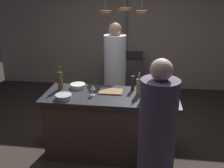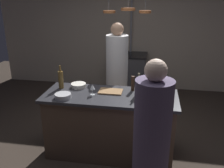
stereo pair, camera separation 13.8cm
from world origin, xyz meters
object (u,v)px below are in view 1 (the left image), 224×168
object	(u,v)px
pepper_mill	(133,83)
wine_glass_by_chef	(93,88)
bar_stool_right	(153,160)
mixing_bowl_ceramic	(78,86)
mixing_bowl_steel	(63,97)
wine_bottle_green	(144,90)
wine_bottle_amber	(60,80)
chef	(115,78)
wine_glass_near_right_guest	(163,87)
stove_range	(125,73)
wine_bottle_red	(166,88)
cutting_board	(111,91)
wine_bottle_white	(139,86)
guest_right	(156,148)
mixing_bowl_blue	(147,89)

from	to	relation	value
pepper_mill	wine_glass_by_chef	size ratio (longest dim) A/B	1.44
bar_stool_right	mixing_bowl_ceramic	xyz separation A→B (m)	(-1.07, 0.82, 0.55)
mixing_bowl_steel	bar_stool_right	bearing A→B (deg)	-19.32
wine_bottle_green	bar_stool_right	bearing A→B (deg)	-76.70
wine_bottle_amber	mixing_bowl_ceramic	size ratio (longest dim) A/B	1.54
wine_bottle_amber	mixing_bowl_steel	size ratio (longest dim) A/B	1.57
chef	bar_stool_right	distance (m)	1.77
chef	wine_glass_near_right_guest	xyz separation A→B (m)	(0.75, -0.87, 0.20)
wine_bottle_green	stove_range	bearing A→B (deg)	99.97
pepper_mill	wine_glass_near_right_guest	xyz separation A→B (m)	(0.41, -0.11, 0.00)
wine_bottle_red	wine_glass_near_right_guest	distance (m)	0.10
stove_range	mixing_bowl_ceramic	xyz separation A→B (m)	(-0.50, -2.25, 0.48)
cutting_board	wine_glass_by_chef	distance (m)	0.28
pepper_mill	wine_bottle_red	bearing A→B (deg)	-25.10
wine_bottle_red	mixing_bowl_ceramic	xyz separation A→B (m)	(-1.22, 0.20, -0.10)
cutting_board	wine_bottle_white	distance (m)	0.40
chef	guest_right	distance (m)	2.04
stove_range	pepper_mill	world-z (taller)	pepper_mill
stove_range	wine_bottle_amber	distance (m)	2.50
chef	cutting_board	world-z (taller)	chef
cutting_board	pepper_mill	xyz separation A→B (m)	(0.29, 0.11, 0.10)
wine_bottle_red	wine_bottle_green	size ratio (longest dim) A/B	1.04
stove_range	bar_stool_right	size ratio (longest dim) A/B	1.31
wine_bottle_red	mixing_bowl_steel	world-z (taller)	wine_bottle_red
cutting_board	wine_bottle_green	bearing A→B (deg)	-21.82
wine_bottle_amber	mixing_bowl_ceramic	distance (m)	0.27
guest_right	wine_bottle_green	distance (m)	0.93
wine_bottle_red	mixing_bowl_ceramic	size ratio (longest dim) A/B	1.52
wine_bottle_amber	pepper_mill	bearing A→B (deg)	4.29
chef	guest_right	xyz separation A→B (m)	(0.63, -1.94, -0.04)
wine_bottle_red	wine_bottle_amber	size ratio (longest dim) A/B	0.99
pepper_mill	wine_bottle_green	bearing A→B (deg)	-61.07
mixing_bowl_blue	wine_bottle_green	bearing A→B (deg)	-98.14
mixing_bowl_ceramic	mixing_bowl_steel	bearing A→B (deg)	-100.95
guest_right	wine_glass_by_chef	bearing A→B (deg)	130.98
stove_range	wine_bottle_green	world-z (taller)	wine_bottle_green
pepper_mill	wine_bottle_red	world-z (taller)	wine_bottle_red
pepper_mill	chef	bearing A→B (deg)	114.02
wine_glass_by_chef	wine_glass_near_right_guest	size ratio (longest dim) A/B	1.00
wine_bottle_amber	wine_glass_near_right_guest	xyz separation A→B (m)	(1.43, -0.03, -0.03)
wine_bottle_red	wine_glass_near_right_guest	bearing A→B (deg)	102.95
wine_glass_near_right_guest	wine_bottle_red	bearing A→B (deg)	-77.05
mixing_bowl_steel	mixing_bowl_blue	bearing A→B (deg)	20.28
guest_right	wine_bottle_red	size ratio (longest dim) A/B	5.05
chef	wine_glass_near_right_guest	size ratio (longest dim) A/B	11.94
guest_right	wine_bottle_green	world-z (taller)	guest_right
stove_range	cutting_board	world-z (taller)	cutting_board
stove_range	wine_bottle_green	xyz separation A→B (m)	(0.45, -2.53, 0.58)
wine_bottle_white	mixing_bowl_ceramic	xyz separation A→B (m)	(-0.87, 0.15, -0.09)
wine_glass_near_right_guest	wine_bottle_green	bearing A→B (deg)	-143.25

